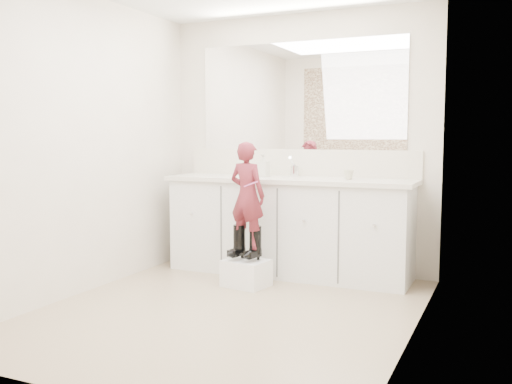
% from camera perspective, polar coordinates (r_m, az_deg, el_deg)
% --- Properties ---
extents(floor, '(3.00, 3.00, 0.00)m').
position_cam_1_polar(floor, '(4.23, -2.83, -11.79)').
color(floor, '#917D5F').
rests_on(floor, ground).
extents(wall_back, '(2.60, 0.00, 2.60)m').
position_cam_1_polar(wall_back, '(5.42, 4.36, 4.91)').
color(wall_back, beige).
rests_on(wall_back, floor).
extents(wall_front, '(2.60, 0.00, 2.60)m').
position_cam_1_polar(wall_front, '(2.79, -17.13, 4.03)').
color(wall_front, beige).
rests_on(wall_front, floor).
extents(wall_left, '(0.00, 3.00, 3.00)m').
position_cam_1_polar(wall_left, '(4.77, -16.98, 4.59)').
color(wall_left, beige).
rests_on(wall_left, floor).
extents(wall_right, '(0.00, 3.00, 3.00)m').
position_cam_1_polar(wall_right, '(3.64, 15.70, 4.38)').
color(wall_right, beige).
rests_on(wall_right, floor).
extents(vanity_cabinet, '(2.20, 0.55, 0.85)m').
position_cam_1_polar(vanity_cabinet, '(5.23, 3.27, -3.65)').
color(vanity_cabinet, silver).
rests_on(vanity_cabinet, floor).
extents(countertop, '(2.28, 0.58, 0.04)m').
position_cam_1_polar(countertop, '(5.16, 3.24, 1.21)').
color(countertop, beige).
rests_on(countertop, vanity_cabinet).
extents(backsplash, '(2.28, 0.03, 0.25)m').
position_cam_1_polar(backsplash, '(5.41, 4.30, 2.94)').
color(backsplash, beige).
rests_on(backsplash, countertop).
extents(mirror, '(2.00, 0.02, 1.00)m').
position_cam_1_polar(mirror, '(5.42, 4.36, 9.56)').
color(mirror, white).
rests_on(mirror, wall_back).
extents(dot_panel, '(2.00, 0.01, 1.20)m').
position_cam_1_polar(dot_panel, '(2.82, -17.27, 13.20)').
color(dot_panel, '#472819').
rests_on(dot_panel, wall_front).
extents(faucet, '(0.08, 0.08, 0.10)m').
position_cam_1_polar(faucet, '(5.31, 3.88, 2.09)').
color(faucet, silver).
rests_on(faucet, countertop).
extents(cup, '(0.11, 0.11, 0.08)m').
position_cam_1_polar(cup, '(5.00, 9.25, 1.72)').
color(cup, beige).
rests_on(cup, countertop).
extents(soap_bottle, '(0.10, 0.10, 0.21)m').
position_cam_1_polar(soap_bottle, '(5.28, 0.73, 2.67)').
color(soap_bottle, beige).
rests_on(soap_bottle, countertop).
extents(step_stool, '(0.39, 0.35, 0.22)m').
position_cam_1_polar(step_stool, '(4.86, -0.97, -8.11)').
color(step_stool, white).
rests_on(step_stool, floor).
extents(boot_left, '(0.14, 0.21, 0.29)m').
position_cam_1_polar(boot_left, '(4.86, -1.68, -5.01)').
color(boot_left, black).
rests_on(boot_left, step_stool).
extents(boot_right, '(0.14, 0.21, 0.29)m').
position_cam_1_polar(boot_right, '(4.79, -0.06, -5.15)').
color(boot_right, black).
rests_on(boot_right, step_stool).
extents(toddler, '(0.36, 0.27, 0.90)m').
position_cam_1_polar(toddler, '(4.77, -0.88, -0.33)').
color(toddler, '#A1313B').
rests_on(toddler, step_stool).
extents(toothbrush, '(0.14, 0.03, 0.06)m').
position_cam_1_polar(toothbrush, '(4.65, -0.52, 0.79)').
color(toothbrush, '#D854A5').
rests_on(toothbrush, toddler).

